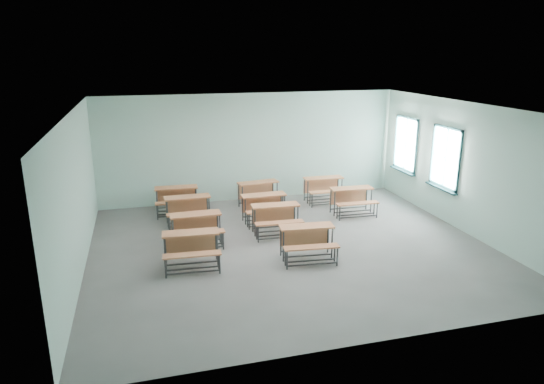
{
  "coord_description": "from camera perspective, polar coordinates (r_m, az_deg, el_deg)",
  "views": [
    {
      "loc": [
        -3.17,
        -9.94,
        4.38
      ],
      "look_at": [
        -0.12,
        1.2,
        1.0
      ],
      "focal_mm": 32.0,
      "sensor_mm": 36.0,
      "label": 1
    }
  ],
  "objects": [
    {
      "name": "room",
      "position": [
        10.85,
        2.64,
        1.45
      ],
      "size": [
        9.04,
        8.04,
        3.24
      ],
      "color": "slate",
      "rests_on": "ground"
    },
    {
      "name": "desk_unit_r0c0",
      "position": [
        10.28,
        -9.49,
        -6.13
      ],
      "size": [
        1.22,
        0.86,
        0.73
      ],
      "rotation": [
        0.0,
        0.0,
        -0.07
      ],
      "color": "#B86A42",
      "rests_on": "ground"
    },
    {
      "name": "desk_unit_r0c1",
      "position": [
        10.54,
        4.2,
        -5.38
      ],
      "size": [
        1.25,
        0.9,
        0.73
      ],
      "rotation": [
        0.0,
        0.0,
        -0.1
      ],
      "color": "#B86A42",
      "rests_on": "ground"
    },
    {
      "name": "desk_unit_r1c0",
      "position": [
        11.4,
        -8.88,
        -3.83
      ],
      "size": [
        1.19,
        0.81,
        0.73
      ],
      "rotation": [
        0.0,
        0.0,
        0.02
      ],
      "color": "#B86A42",
      "rests_on": "ground"
    },
    {
      "name": "desk_unit_r1c1",
      "position": [
        11.91,
        0.49,
        -2.73
      ],
      "size": [
        1.21,
        0.85,
        0.73
      ],
      "rotation": [
        0.0,
        0.0,
        -0.05
      ],
      "color": "#B86A42",
      "rests_on": "ground"
    },
    {
      "name": "desk_unit_r2c0",
      "position": [
        12.75,
        -9.83,
        -1.68
      ],
      "size": [
        1.19,
        0.81,
        0.73
      ],
      "rotation": [
        0.0,
        0.0,
        0.02
      ],
      "color": "#B86A42",
      "rests_on": "ground"
    },
    {
      "name": "desk_unit_r2c1",
      "position": [
        12.76,
        -0.86,
        -1.43
      ],
      "size": [
        1.19,
        0.81,
        0.73
      ],
      "rotation": [
        0.0,
        0.0,
        0.02
      ],
      "color": "#B86A42",
      "rests_on": "ground"
    },
    {
      "name": "desk_unit_r2c2",
      "position": [
        13.55,
        9.45,
        -0.59
      ],
      "size": [
        1.2,
        0.83,
        0.73
      ],
      "rotation": [
        0.0,
        0.0,
        -0.04
      ],
      "color": "#B86A42",
      "rests_on": "ground"
    },
    {
      "name": "desk_unit_r3c0",
      "position": [
        13.7,
        -11.16,
        -0.49
      ],
      "size": [
        1.21,
        0.85,
        0.73
      ],
      "rotation": [
        0.0,
        0.0,
        -0.05
      ],
      "color": "#B86A42",
      "rests_on": "ground"
    },
    {
      "name": "desk_unit_r3c1",
      "position": [
        13.97,
        -1.49,
        0.15
      ],
      "size": [
        1.27,
        0.94,
        0.73
      ],
      "rotation": [
        0.0,
        0.0,
        0.13
      ],
      "color": "#B86A42",
      "rests_on": "ground"
    },
    {
      "name": "desk_unit_r3c2",
      "position": [
        14.54,
        6.19,
        0.71
      ],
      "size": [
        1.19,
        0.81,
        0.73
      ],
      "rotation": [
        0.0,
        0.0,
        -0.02
      ],
      "color": "#B86A42",
      "rests_on": "ground"
    }
  ]
}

